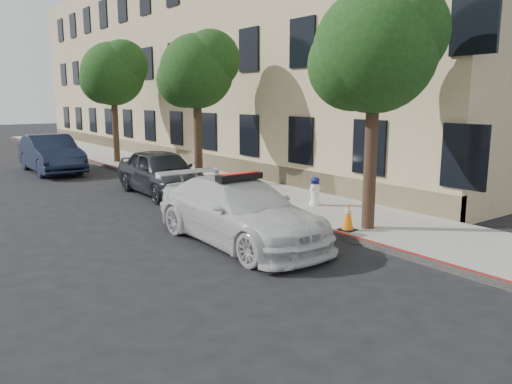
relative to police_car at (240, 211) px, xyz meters
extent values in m
plane|color=black|center=(-0.04, 0.75, -0.72)|extent=(120.00, 120.00, 0.00)
cube|color=gray|center=(3.56, 10.75, -0.65)|extent=(3.20, 50.00, 0.15)
cube|color=maroon|center=(2.02, 10.75, -0.65)|extent=(0.12, 50.00, 0.15)
cube|color=tan|center=(9.16, 15.75, 4.28)|extent=(8.00, 36.00, 10.00)
cylinder|color=black|center=(2.86, -1.25, 1.08)|extent=(0.30, 0.30, 3.30)
sphere|color=#143410|center=(2.86, -1.25, 3.53)|extent=(2.80, 2.80, 2.80)
sphere|color=#143410|center=(3.26, -1.55, 3.93)|extent=(2.24, 2.24, 2.24)
sphere|color=#143410|center=(2.51, -0.95, 3.23)|extent=(2.10, 2.10, 2.10)
cylinder|color=black|center=(2.86, 6.75, 1.02)|extent=(0.30, 0.30, 3.19)
sphere|color=#143410|center=(2.86, 6.75, 3.42)|extent=(2.60, 2.60, 2.60)
sphere|color=#143410|center=(3.26, 6.45, 3.82)|extent=(2.08, 2.08, 2.08)
sphere|color=#143410|center=(2.51, 7.05, 3.12)|extent=(1.95, 1.95, 1.95)
cylinder|color=black|center=(2.86, 14.75, 1.13)|extent=(0.30, 0.30, 3.41)
sphere|color=#143410|center=(2.86, 14.75, 3.64)|extent=(3.00, 3.00, 3.00)
sphere|color=#143410|center=(3.26, 14.45, 4.04)|extent=(2.40, 2.40, 2.40)
sphere|color=#143410|center=(2.51, 15.05, 3.34)|extent=(2.25, 2.25, 2.25)
imported|color=silver|center=(0.00, 0.00, 0.00)|extent=(2.05, 4.96, 1.43)
cube|color=black|center=(0.00, 0.00, 0.77)|extent=(1.10, 0.29, 0.14)
cube|color=#A50A07|center=(0.00, 0.00, 0.83)|extent=(0.90, 0.23, 0.06)
imported|color=black|center=(1.16, 6.31, 0.04)|extent=(1.97, 4.54, 1.52)
imported|color=black|center=(-0.46, 13.82, 0.10)|extent=(1.79, 5.01, 1.65)
cylinder|color=white|center=(3.62, 1.40, -0.52)|extent=(0.32, 0.32, 0.10)
cylinder|color=white|center=(3.62, 1.40, -0.20)|extent=(0.24, 0.24, 0.55)
ellipsoid|color=navy|center=(3.62, 1.40, 0.17)|extent=(0.26, 0.26, 0.18)
cylinder|color=white|center=(3.62, 1.40, -0.07)|extent=(0.34, 0.10, 0.10)
cylinder|color=white|center=(3.62, 1.40, -0.07)|extent=(0.10, 0.18, 0.10)
cube|color=black|center=(2.31, -1.12, -0.56)|extent=(0.39, 0.39, 0.03)
cone|color=orange|center=(2.31, -1.12, -0.22)|extent=(0.27, 0.27, 0.64)
cylinder|color=white|center=(2.31, -1.12, -0.11)|extent=(0.15, 0.15, 0.10)
camera|label=1|loc=(-6.18, -8.96, 2.47)|focal=35.00mm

